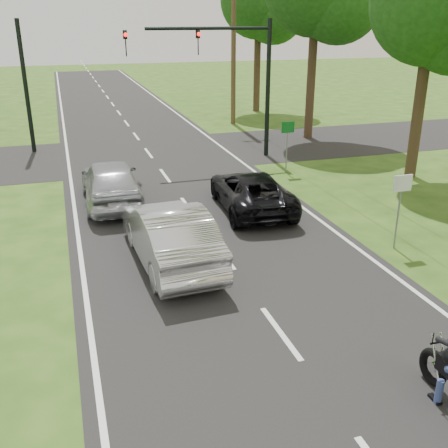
{
  "coord_description": "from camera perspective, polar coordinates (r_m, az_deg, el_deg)",
  "views": [
    {
      "loc": [
        -3.8,
        -8.37,
        5.98
      ],
      "look_at": [
        -0.28,
        3.0,
        1.3
      ],
      "focal_mm": 42.0,
      "sensor_mm": 36.0,
      "label": 1
    }
  ],
  "objects": [
    {
      "name": "sign_white",
      "position": [
        14.84,
        18.73,
        3.13
      ],
      "size": [
        0.55,
        0.07,
        2.12
      ],
      "color": "slate",
      "rests_on": "ground"
    },
    {
      "name": "cross_road",
      "position": [
        25.38,
        -8.21,
        7.63
      ],
      "size": [
        60.0,
        7.0,
        0.01
      ],
      "primitive_type": "cube",
      "color": "black",
      "rests_on": "ground"
    },
    {
      "name": "ground",
      "position": [
        10.97,
        6.16,
        -11.73
      ],
      "size": [
        140.0,
        140.0,
        0.0
      ],
      "primitive_type": "plane",
      "color": "#294914",
      "rests_on": "ground"
    },
    {
      "name": "silver_sedan",
      "position": [
        13.54,
        -5.89,
        -1.14
      ],
      "size": [
        1.93,
        4.87,
        1.58
      ],
      "primitive_type": "imported",
      "rotation": [
        0.0,
        0.0,
        3.2
      ],
      "color": "silver",
      "rests_on": "road"
    },
    {
      "name": "traffic_signal",
      "position": [
        23.55,
        0.48,
        16.97
      ],
      "size": [
        6.38,
        0.44,
        6.0
      ],
      "color": "black",
      "rests_on": "ground"
    },
    {
      "name": "dark_suv",
      "position": [
        17.43,
        2.98,
        3.62
      ],
      "size": [
        2.46,
        4.73,
        1.27
      ],
      "primitive_type": "imported",
      "rotation": [
        0.0,
        0.0,
        3.06
      ],
      "color": "black",
      "rests_on": "road"
    },
    {
      "name": "utility_pole_far",
      "position": [
        31.99,
        1.05,
        19.86
      ],
      "size": [
        1.6,
        0.28,
        10.0
      ],
      "color": "brown",
      "rests_on": "ground"
    },
    {
      "name": "road",
      "position": [
        19.69,
        -5.29,
        3.7
      ],
      "size": [
        8.0,
        100.0,
        0.01
      ],
      "primitive_type": "cube",
      "color": "black",
      "rests_on": "ground"
    },
    {
      "name": "sign_green",
      "position": [
        21.66,
        6.93,
        9.64
      ],
      "size": [
        0.55,
        0.07,
        2.12
      ],
      "color": "slate",
      "rests_on": "ground"
    },
    {
      "name": "tree_row_e",
      "position": [
        36.65,
        4.35,
        22.74
      ],
      "size": [
        5.28,
        5.12,
        9.61
      ],
      "color": "#332316",
      "rests_on": "ground"
    },
    {
      "name": "silver_suv",
      "position": [
        18.29,
        -12.21,
        4.52
      ],
      "size": [
        1.9,
        4.63,
        1.57
      ],
      "primitive_type": "imported",
      "rotation": [
        0.0,
        0.0,
        3.13
      ],
      "color": "#A8ABB1",
      "rests_on": "road"
    },
    {
      "name": "tree_row_c",
      "position": [
        21.87,
        22.57,
        20.63
      ],
      "size": [
        4.8,
        4.65,
        8.76
      ],
      "color": "#332316",
      "rests_on": "ground"
    },
    {
      "name": "signal_pole_far",
      "position": [
        26.57,
        -20.76,
        13.69
      ],
      "size": [
        0.2,
        0.2,
        6.0
      ],
      "primitive_type": "cylinder",
      "color": "black",
      "rests_on": "ground"
    }
  ]
}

